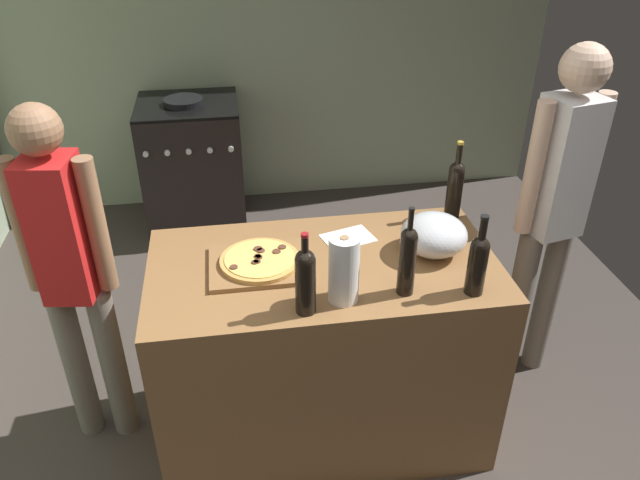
# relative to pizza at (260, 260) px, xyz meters

# --- Properties ---
(ground_plane) EXTENTS (4.34, 3.78, 0.02)m
(ground_plane) POSITION_rel_pizza_xyz_m (0.15, 0.82, -0.97)
(ground_plane) COLOR #3F3833
(kitchen_wall_rear) EXTENTS (4.34, 0.10, 2.60)m
(kitchen_wall_rear) POSITION_rel_pizza_xyz_m (0.15, 2.47, 0.34)
(kitchen_wall_rear) COLOR #99A889
(kitchen_wall_rear) RESTS_ON ground_plane
(counter) EXTENTS (1.40, 0.75, 0.92)m
(counter) POSITION_rel_pizza_xyz_m (0.25, -0.02, -0.49)
(counter) COLOR olive
(counter) RESTS_ON ground_plane
(cutting_board) EXTENTS (0.40, 0.32, 0.02)m
(cutting_board) POSITION_rel_pizza_xyz_m (-0.00, -0.00, -0.02)
(cutting_board) COLOR olive
(cutting_board) RESTS_ON counter
(pizza) EXTENTS (0.32, 0.32, 0.03)m
(pizza) POSITION_rel_pizza_xyz_m (0.00, 0.00, 0.00)
(pizza) COLOR tan
(pizza) RESTS_ON cutting_board
(mixing_bowl) EXTENTS (0.27, 0.27, 0.17)m
(mixing_bowl) POSITION_rel_pizza_xyz_m (0.71, -0.00, 0.05)
(mixing_bowl) COLOR #B2B2B7
(mixing_bowl) RESTS_ON counter
(paper_towel_roll) EXTENTS (0.11, 0.11, 0.27)m
(paper_towel_roll) POSITION_rel_pizza_xyz_m (0.29, -0.26, 0.10)
(paper_towel_roll) COLOR white
(paper_towel_roll) RESTS_ON counter
(wine_bottle_clear) EXTENTS (0.06, 0.06, 0.36)m
(wine_bottle_clear) POSITION_rel_pizza_xyz_m (0.52, -0.25, 0.12)
(wine_bottle_clear) COLOR black
(wine_bottle_clear) RESTS_ON counter
(wine_bottle_amber) EXTENTS (0.07, 0.07, 0.33)m
(wine_bottle_amber) POSITION_rel_pizza_xyz_m (0.77, -0.29, 0.11)
(wine_bottle_amber) COLOR black
(wine_bottle_amber) RESTS_ON counter
(wine_bottle_dark) EXTENTS (0.07, 0.07, 0.32)m
(wine_bottle_dark) POSITION_rel_pizza_xyz_m (0.14, -0.31, 0.11)
(wine_bottle_dark) COLOR black
(wine_bottle_dark) RESTS_ON counter
(wine_bottle_green) EXTENTS (0.07, 0.07, 0.36)m
(wine_bottle_green) POSITION_rel_pizza_xyz_m (0.89, 0.28, 0.12)
(wine_bottle_green) COLOR black
(wine_bottle_green) RESTS_ON counter
(recipe_sheet) EXTENTS (0.24, 0.20, 0.00)m
(recipe_sheet) POSITION_rel_pizza_xyz_m (0.39, 0.16, -0.03)
(recipe_sheet) COLOR white
(recipe_sheet) RESTS_ON counter
(stove) EXTENTS (0.68, 0.64, 0.95)m
(stove) POSITION_rel_pizza_xyz_m (-0.35, 2.07, -0.50)
(stove) COLOR black
(stove) RESTS_ON ground_plane
(person_in_stripes) EXTENTS (0.36, 0.23, 1.59)m
(person_in_stripes) POSITION_rel_pizza_xyz_m (-0.75, 0.13, -0.05)
(person_in_stripes) COLOR slate
(person_in_stripes) RESTS_ON ground_plane
(person_in_red) EXTENTS (0.38, 0.24, 1.70)m
(person_in_red) POSITION_rel_pizza_xyz_m (1.34, 0.22, 0.03)
(person_in_red) COLOR slate
(person_in_red) RESTS_ON ground_plane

